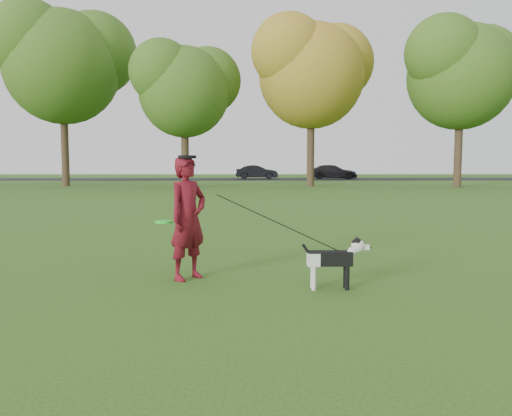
{
  "coord_description": "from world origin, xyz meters",
  "views": [
    {
      "loc": [
        -0.09,
        -5.92,
        1.54
      ],
      "look_at": [
        0.02,
        0.51,
        0.95
      ],
      "focal_mm": 35.0,
      "sensor_mm": 36.0,
      "label": 1
    }
  ],
  "objects_px": {
    "man": "(188,218)",
    "car_right": "(333,172)",
    "dog": "(335,257)",
    "car_mid": "(257,172)"
  },
  "relations": [
    {
      "from": "man",
      "to": "car_right",
      "type": "bearing_deg",
      "value": 28.19
    },
    {
      "from": "man",
      "to": "car_right",
      "type": "height_order",
      "value": "man"
    },
    {
      "from": "dog",
      "to": "car_mid",
      "type": "height_order",
      "value": "car_mid"
    },
    {
      "from": "dog",
      "to": "car_mid",
      "type": "bearing_deg",
      "value": 90.29
    },
    {
      "from": "car_mid",
      "to": "car_right",
      "type": "distance_m",
      "value": 7.01
    },
    {
      "from": "car_mid",
      "to": "car_right",
      "type": "height_order",
      "value": "car_right"
    },
    {
      "from": "man",
      "to": "car_right",
      "type": "relative_size",
      "value": 0.36
    },
    {
      "from": "car_right",
      "to": "dog",
      "type": "bearing_deg",
      "value": 175.06
    },
    {
      "from": "man",
      "to": "car_right",
      "type": "xyz_separation_m",
      "value": [
        8.66,
        39.41,
        -0.14
      ]
    },
    {
      "from": "dog",
      "to": "man",
      "type": "bearing_deg",
      "value": 163.31
    }
  ]
}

